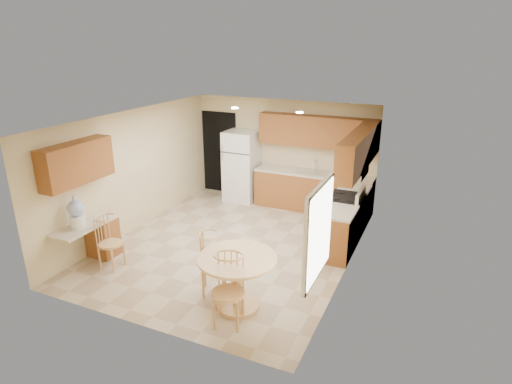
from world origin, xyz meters
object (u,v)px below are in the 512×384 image
at_px(refrigerator, 242,166).
at_px(water_crock, 76,214).
at_px(stove, 345,218).
at_px(chair_table_a, 210,260).
at_px(chair_table_b, 225,288).
at_px(dining_table, 238,275).
at_px(chair_desk, 106,239).

height_order(refrigerator, water_crock, refrigerator).
distance_m(stove, chair_table_a, 3.18).
relative_size(refrigerator, chair_table_b, 1.64).
distance_m(stove, chair_table_b, 3.59).
distance_m(stove, dining_table, 3.12).
height_order(chair_table_a, water_crock, water_crock).
height_order(chair_table_a, chair_desk, chair_table_a).
bearing_deg(refrigerator, chair_table_a, -70.53).
bearing_deg(water_crock, dining_table, 0.54).
bearing_deg(chair_table_b, water_crock, -21.54).
bearing_deg(water_crock, chair_table_b, -8.53).
bearing_deg(stove, refrigerator, 157.01).
bearing_deg(refrigerator, stove, -22.99).
relative_size(chair_table_b, chair_desk, 1.12).
bearing_deg(chair_table_b, refrigerator, -79.61).
bearing_deg(chair_table_a, water_crock, -111.24).
distance_m(stove, water_crock, 4.98).
bearing_deg(stove, chair_table_a, -116.94).
relative_size(refrigerator, chair_desk, 1.84).
height_order(stove, water_crock, water_crock).
distance_m(stove, chair_desk, 4.51).
xyz_separation_m(dining_table, chair_table_b, (0.05, -0.49, 0.08)).
relative_size(chair_table_a, water_crock, 1.75).
relative_size(dining_table, chair_desk, 1.23).
relative_size(stove, chair_desk, 1.16).
bearing_deg(chair_table_a, stove, 127.61).
xyz_separation_m(stove, dining_table, (-0.89, -2.99, 0.09)).
distance_m(dining_table, chair_desk, 2.59).
height_order(refrigerator, stove, refrigerator).
height_order(dining_table, water_crock, water_crock).
bearing_deg(chair_desk, chair_table_a, 92.24).
xyz_separation_m(stove, chair_desk, (-3.47, -2.88, 0.10)).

